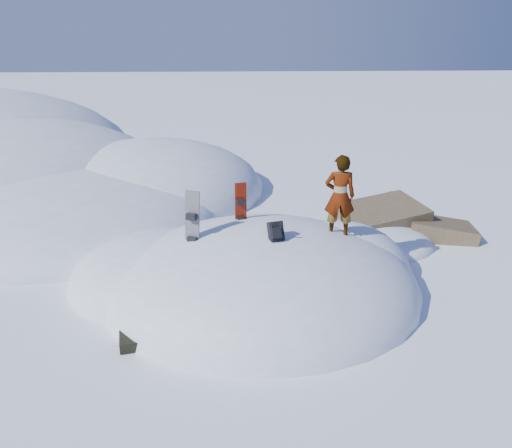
{
  "coord_description": "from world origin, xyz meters",
  "views": [
    {
      "loc": [
        -0.62,
        -9.79,
        5.5
      ],
      "look_at": [
        -0.12,
        0.3,
        1.51
      ],
      "focal_mm": 35.0,
      "sensor_mm": 36.0,
      "label": 1
    }
  ],
  "objects_px": {
    "backpack": "(276,231)",
    "person": "(340,196)",
    "snowboard_dark": "(192,230)",
    "snowboard_red": "(241,212)"
  },
  "relations": [
    {
      "from": "snowboard_red",
      "to": "snowboard_dark",
      "type": "height_order",
      "value": "snowboard_dark"
    },
    {
      "from": "backpack",
      "to": "snowboard_dark",
      "type": "bearing_deg",
      "value": 151.46
    },
    {
      "from": "person",
      "to": "snowboard_dark",
      "type": "bearing_deg",
      "value": 12.1
    },
    {
      "from": "snowboard_red",
      "to": "snowboard_dark",
      "type": "relative_size",
      "value": 0.84
    },
    {
      "from": "snowboard_dark",
      "to": "backpack",
      "type": "relative_size",
      "value": 3.56
    },
    {
      "from": "snowboard_red",
      "to": "snowboard_dark",
      "type": "xyz_separation_m",
      "value": [
        -1.04,
        -0.97,
        -0.03
      ]
    },
    {
      "from": "snowboard_red",
      "to": "person",
      "type": "relative_size",
      "value": 0.79
    },
    {
      "from": "backpack",
      "to": "person",
      "type": "relative_size",
      "value": 0.26
    },
    {
      "from": "backpack",
      "to": "snowboard_red",
      "type": "bearing_deg",
      "value": 100.63
    },
    {
      "from": "snowboard_dark",
      "to": "snowboard_red",
      "type": "bearing_deg",
      "value": 66.86
    }
  ]
}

